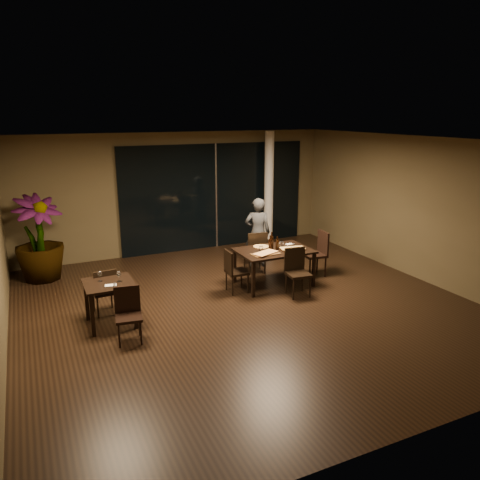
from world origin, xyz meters
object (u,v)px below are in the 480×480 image
at_px(main_table, 274,253).
at_px(bottle_c, 272,240).
at_px(chair_main_near, 297,269).
at_px(diner, 258,233).
at_px(chair_side_far, 105,289).
at_px(bottle_a, 270,242).
at_px(potted_plant, 39,238).
at_px(bottle_b, 277,243).
at_px(chair_side_near, 128,311).
at_px(side_table, 109,290).
at_px(chair_main_right, 318,251).
at_px(chair_main_left, 233,269).
at_px(chair_main_far, 256,250).

xyz_separation_m(main_table, bottle_c, (0.01, 0.12, 0.25)).
distance_m(chair_main_near, diner, 1.89).
height_order(chair_side_far, bottle_a, bottle_a).
bearing_deg(potted_plant, bottle_a, -28.10).
relative_size(main_table, bottle_c, 4.33).
bearing_deg(diner, bottle_a, 98.89).
distance_m(bottle_b, bottle_c, 0.15).
distance_m(chair_side_near, bottle_c, 3.52).
bearing_deg(main_table, chair_main_near, -77.24).
distance_m(chair_main_near, bottle_c, 0.88).
bearing_deg(diner, bottle_c, 101.42).
distance_m(chair_main_near, bottle_a, 0.84).
bearing_deg(side_table, bottle_c, 10.34).
relative_size(main_table, bottle_a, 5.03).
height_order(chair_main_near, bottle_c, bottle_c).
distance_m(chair_main_right, diner, 1.45).
height_order(chair_side_far, potted_plant, potted_plant).
bearing_deg(main_table, diner, 78.72).
relative_size(chair_main_left, bottle_c, 2.50).
bearing_deg(bottle_b, chair_side_far, -179.07).
bearing_deg(bottle_c, side_table, -169.66).
bearing_deg(chair_side_far, main_table, 176.50).
xyz_separation_m(chair_main_far, chair_main_right, (1.18, -0.66, 0.02)).
xyz_separation_m(main_table, chair_side_far, (-3.41, -0.06, -0.20)).
xyz_separation_m(chair_side_far, potted_plant, (-0.92, 2.41, 0.44)).
distance_m(chair_side_near, diner, 4.24).
xyz_separation_m(chair_main_near, chair_side_far, (-3.56, 0.59, -0.04)).
bearing_deg(chair_main_right, main_table, -78.17).
bearing_deg(bottle_a, bottle_b, -30.17).
xyz_separation_m(chair_main_far, potted_plant, (-4.32, 1.57, 0.38)).
distance_m(side_table, chair_main_right, 4.60).
relative_size(chair_main_right, bottle_a, 3.30).
xyz_separation_m(side_table, bottle_b, (3.47, 0.49, 0.26)).
relative_size(chair_main_near, chair_side_far, 1.09).
bearing_deg(chair_main_far, chair_main_right, 159.20).
relative_size(side_table, chair_main_far, 0.84).
relative_size(potted_plant, bottle_b, 6.62).
relative_size(chair_main_near, chair_main_right, 0.94).
xyz_separation_m(main_table, side_table, (-3.40, -0.50, -0.05)).
relative_size(chair_side_far, potted_plant, 0.47).
xyz_separation_m(side_table, chair_main_left, (2.47, 0.45, -0.14)).
distance_m(diner, bottle_a, 1.19).
height_order(side_table, chair_main_left, chair_main_left).
distance_m(chair_side_far, chair_side_near, 1.13).
distance_m(chair_main_far, diner, 0.57).
bearing_deg(potted_plant, diner, -13.94).
relative_size(chair_main_near, chair_side_near, 1.07).
distance_m(chair_main_near, chair_main_right, 1.27).
height_order(chair_main_right, chair_side_far, chair_main_right).
xyz_separation_m(potted_plant, bottle_a, (4.28, -2.28, -0.01)).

